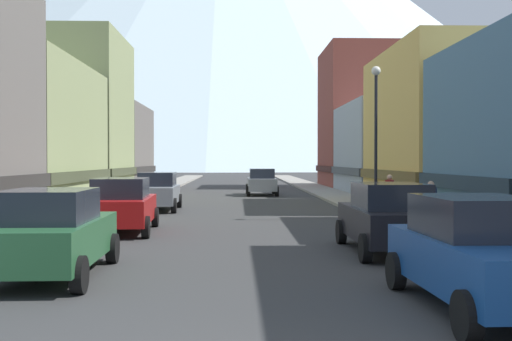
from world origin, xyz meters
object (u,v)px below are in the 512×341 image
car_left_1 (122,205)px  car_left_2 (157,191)px  potted_plant_1 (430,206)px  car_left_0 (51,233)px  car_right_0 (481,253)px  streetlamp_right (376,118)px  pedestrian_1 (431,207)px  car_right_1 (388,217)px  car_driving_0 (262,182)px  pedestrian_0 (389,196)px

car_left_1 → car_left_2: (-0.00, 8.98, 0.00)m
car_left_1 → potted_plant_1: 11.02m
car_left_0 → car_left_1: (0.00, 7.76, 0.00)m
car_right_0 → streetlamp_right: 14.85m
car_left_0 → car_right_0: bearing=-21.0°
potted_plant_1 → pedestrian_1: 2.62m
car_right_1 → car_left_1: bearing=148.8°
car_left_0 → pedestrian_1: (10.05, 7.46, -0.05)m
car_driving_0 → car_right_0: bearing=-86.1°
car_left_2 → car_driving_0: 13.48m
potted_plant_1 → streetlamp_right: size_ratio=0.16×
car_right_0 → pedestrian_1: car_right_0 is taller
streetlamp_right → car_left_1: bearing=-157.6°
car_right_1 → streetlamp_right: 9.06m
potted_plant_1 → car_left_2: bearing=147.9°
pedestrian_1 → potted_plant_1: bearing=73.3°
car_left_1 → pedestrian_0: size_ratio=2.79×
car_right_1 → car_left_2: bearing=119.2°
car_right_1 → potted_plant_1: car_right_1 is taller
car_left_2 → car_right_0: same height
car_driving_0 → car_left_0: bearing=-100.5°
pedestrian_1 → car_right_1: bearing=-119.6°
car_left_0 → car_right_1: same height
pedestrian_0 → streetlamp_right: streetlamp_right is taller
streetlamp_right → car_driving_0: bearing=102.1°
pedestrian_1 → car_left_0: bearing=-143.4°
car_driving_0 → pedestrian_0: (4.65, -16.11, -0.01)m
pedestrian_1 → car_left_1: bearing=178.3°
pedestrian_0 → car_driving_0: bearing=106.1°
car_right_0 → pedestrian_1: size_ratio=2.91×
car_right_0 → car_left_2: bearing=111.1°
pedestrian_1 → streetlamp_right: (-0.90, 4.07, 3.14)m
car_left_1 → car_right_1: size_ratio=1.02×
car_left_0 → car_right_1: bearing=22.5°
potted_plant_1 → streetlamp_right: 4.02m
car_left_0 → car_left_2: 16.73m
car_left_1 → potted_plant_1: car_left_1 is taller
car_left_1 → car_left_2: same height
car_left_2 → streetlamp_right: streetlamp_right is taller
potted_plant_1 → pedestrian_0: bearing=104.0°
car_left_2 → pedestrian_0: (10.05, -3.76, -0.01)m
car_left_2 → potted_plant_1: car_left_2 is taller
car_right_0 → car_driving_0: bearing=93.9°
potted_plant_1 → pedestrian_0: 3.11m
car_left_1 → pedestrian_1: car_left_1 is taller
potted_plant_1 → pedestrian_0: pedestrian_0 is taller
car_left_0 → car_right_0: same height
car_left_0 → pedestrian_0: (10.05, 12.98, -0.01)m
car_driving_0 → potted_plant_1: car_driving_0 is taller
car_left_1 → car_driving_0: 22.00m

